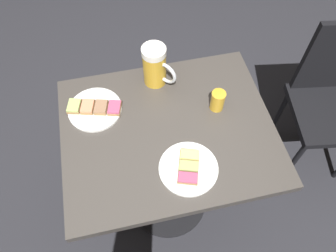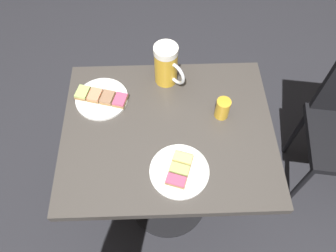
{
  "view_description": "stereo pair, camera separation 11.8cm",
  "coord_description": "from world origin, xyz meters",
  "px_view_note": "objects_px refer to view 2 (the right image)",
  "views": [
    {
      "loc": [
        -0.14,
        -0.62,
        1.79
      ],
      "look_at": [
        0.0,
        0.0,
        0.79
      ],
      "focal_mm": 34.21,
      "sensor_mm": 36.0,
      "label": 1
    },
    {
      "loc": [
        -0.02,
        -0.63,
        1.79
      ],
      "look_at": [
        0.0,
        0.0,
        0.79
      ],
      "focal_mm": 34.21,
      "sensor_mm": 36.0,
      "label": 2
    }
  ],
  "objects_px": {
    "plate_near": "(179,171)",
    "plate_far": "(102,98)",
    "beer_mug": "(166,65)",
    "beer_glass_small": "(223,108)"
  },
  "relations": [
    {
      "from": "plate_near",
      "to": "beer_mug",
      "type": "relative_size",
      "value": 1.17
    },
    {
      "from": "plate_near",
      "to": "plate_far",
      "type": "distance_m",
      "value": 0.43
    },
    {
      "from": "plate_far",
      "to": "beer_mug",
      "type": "height_order",
      "value": "beer_mug"
    },
    {
      "from": "beer_glass_small",
      "to": "plate_far",
      "type": "bearing_deg",
      "value": 169.08
    },
    {
      "from": "plate_far",
      "to": "beer_glass_small",
      "type": "xyz_separation_m",
      "value": [
        0.46,
        -0.09,
        0.03
      ]
    },
    {
      "from": "plate_near",
      "to": "plate_far",
      "type": "height_order",
      "value": "same"
    },
    {
      "from": "plate_far",
      "to": "beer_glass_small",
      "type": "relative_size",
      "value": 2.51
    },
    {
      "from": "plate_near",
      "to": "beer_mug",
      "type": "height_order",
      "value": "beer_mug"
    },
    {
      "from": "plate_far",
      "to": "beer_mug",
      "type": "relative_size",
      "value": 1.2
    },
    {
      "from": "plate_near",
      "to": "beer_glass_small",
      "type": "bearing_deg",
      "value": 53.34
    }
  ]
}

